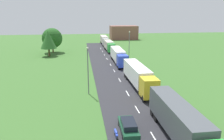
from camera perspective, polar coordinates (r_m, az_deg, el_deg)
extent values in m
cube|color=#2B2B30|center=(30.90, 6.51, -10.09)|extent=(10.00, 140.00, 0.06)
cube|color=white|center=(24.55, 11.15, -17.27)|extent=(0.16, 2.40, 0.01)
cube|color=white|center=(30.49, 6.73, -10.38)|extent=(0.16, 2.40, 0.01)
cube|color=white|center=(36.13, 4.16, -6.19)|extent=(0.16, 2.40, 0.01)
cube|color=white|center=(43.02, 2.05, -2.69)|extent=(0.16, 2.40, 0.01)
cube|color=white|center=(49.95, 0.56, -0.19)|extent=(0.16, 2.40, 0.01)
cube|color=white|center=(55.75, -0.39, 1.40)|extent=(0.16, 2.40, 0.01)
cube|color=white|center=(63.03, -1.33, 2.97)|extent=(0.16, 2.40, 0.01)
cube|color=white|center=(69.15, -1.96, 4.03)|extent=(0.16, 2.40, 0.01)
cube|color=white|center=(75.44, -2.51, 4.93)|extent=(0.16, 2.40, 0.01)
cube|color=white|center=(82.43, -3.01, 5.77)|extent=(0.16, 2.40, 0.01)
cube|color=#4C5156|center=(24.42, 16.76, -11.70)|extent=(2.70, 11.36, 2.97)
cube|color=black|center=(25.20, 16.47, -15.15)|extent=(1.09, 10.76, 0.24)
cylinder|color=black|center=(28.37, 15.68, -11.77)|extent=(0.37, 1.01, 1.00)
cylinder|color=black|center=(27.66, 11.58, -12.22)|extent=(0.37, 1.01, 1.00)
cylinder|color=black|center=(29.49, 14.66, -10.63)|extent=(0.37, 1.01, 1.00)
cylinder|color=black|center=(28.81, 10.71, -11.03)|extent=(0.37, 1.01, 1.00)
cube|color=yellow|center=(33.25, 9.88, -4.64)|extent=(2.46, 2.76, 2.97)
cube|color=black|center=(31.91, 10.66, -4.50)|extent=(2.10, 0.12, 1.31)
cube|color=white|center=(40.02, 6.53, -0.71)|extent=(2.59, 11.60, 2.97)
cube|color=black|center=(40.50, 6.46, -3.01)|extent=(0.98, 11.01, 0.24)
cylinder|color=black|center=(33.51, 11.85, -7.30)|extent=(0.36, 1.00, 1.00)
cylinder|color=black|center=(32.86, 8.39, -7.58)|extent=(0.36, 1.00, 1.00)
cylinder|color=black|center=(44.00, 6.61, -1.70)|extent=(0.36, 1.00, 1.00)
cylinder|color=black|center=(43.51, 3.94, -1.83)|extent=(0.36, 1.00, 1.00)
cylinder|color=black|center=(45.29, 6.16, -1.21)|extent=(0.36, 1.00, 1.00)
cylinder|color=black|center=(44.81, 3.56, -1.33)|extent=(0.36, 1.00, 1.00)
cube|color=blue|center=(51.56, 2.80, 2.43)|extent=(2.47, 2.72, 2.78)
cube|color=black|center=(50.22, 3.07, 2.67)|extent=(2.10, 0.12, 1.22)
cube|color=white|center=(58.65, 1.50, 4.29)|extent=(2.63, 11.45, 2.86)
cube|color=black|center=(58.97, 1.49, 2.73)|extent=(1.02, 10.86, 0.24)
cylinder|color=black|center=(51.43, 4.07, 0.78)|extent=(0.36, 1.00, 1.00)
cylinder|color=black|center=(51.05, 1.76, 0.71)|extent=(0.36, 1.00, 1.00)
cylinder|color=black|center=(62.46, 1.95, 3.32)|extent=(0.36, 1.00, 1.00)
cylinder|color=black|center=(62.15, 0.04, 3.27)|extent=(0.36, 1.00, 1.00)
cylinder|color=black|center=(63.79, 1.75, 3.56)|extent=(0.36, 1.00, 1.00)
cylinder|color=black|center=(63.49, -0.13, 3.52)|extent=(0.36, 1.00, 1.00)
cube|color=green|center=(71.47, -0.18, 5.88)|extent=(2.48, 2.43, 2.69)
cube|color=black|center=(70.29, -0.03, 6.13)|extent=(2.10, 0.14, 1.18)
cube|color=beige|center=(77.33, -0.89, 6.78)|extent=(2.66, 9.04, 2.66)
cube|color=black|center=(77.56, -0.88, 5.66)|extent=(1.05, 8.57, 0.24)
cylinder|color=black|center=(71.28, 0.74, 4.76)|extent=(0.37, 1.01, 1.00)
cylinder|color=black|center=(70.95, -0.94, 4.72)|extent=(0.37, 1.01, 1.00)
cylinder|color=black|center=(80.37, -0.42, 5.91)|extent=(0.37, 1.01, 1.00)
cylinder|color=black|center=(80.08, -1.92, 5.87)|extent=(0.37, 1.01, 1.00)
cylinder|color=black|center=(81.42, -0.54, 6.03)|extent=(0.37, 1.01, 1.00)
cylinder|color=black|center=(81.14, -2.01, 5.99)|extent=(0.37, 1.01, 1.00)
cube|color=white|center=(87.42, -1.72, 7.55)|extent=(2.45, 2.38, 2.79)
cube|color=black|center=(86.25, -1.64, 7.79)|extent=(2.10, 0.11, 1.23)
cube|color=beige|center=(93.91, -2.16, 8.22)|extent=(2.56, 10.17, 2.76)
cube|color=black|center=(94.10, -2.15, 7.27)|extent=(0.96, 9.65, 0.24)
cylinder|color=black|center=(87.14, -0.98, 6.60)|extent=(0.36, 1.00, 1.00)
cylinder|color=black|center=(86.91, -2.36, 6.57)|extent=(0.36, 1.00, 1.00)
cylinder|color=black|center=(97.23, -1.71, 7.45)|extent=(0.36, 1.00, 1.00)
cylinder|color=black|center=(97.03, -2.96, 7.43)|extent=(0.36, 1.00, 1.00)
cylinder|color=black|center=(98.43, -1.79, 7.54)|extent=(0.36, 1.00, 1.00)
cylinder|color=black|center=(98.23, -3.02, 7.52)|extent=(0.36, 1.00, 1.00)
cube|color=#19472D|center=(24.84, 4.33, -14.98)|extent=(1.92, 4.65, 0.58)
cube|color=black|center=(24.35, 4.46, -14.05)|extent=(1.56, 2.62, 0.59)
cylinder|color=black|center=(26.20, 1.96, -13.96)|extent=(0.24, 0.65, 0.64)
cylinder|color=black|center=(26.45, 5.39, -13.74)|extent=(0.24, 0.65, 0.64)
cylinder|color=black|center=(23.55, 3.08, -17.59)|extent=(0.24, 0.65, 0.64)
cylinder|color=black|center=(23.82, 6.94, -17.27)|extent=(0.24, 0.65, 0.64)
cylinder|color=black|center=(23.40, 1.35, -17.80)|extent=(0.12, 0.64, 0.64)
cylinder|color=black|center=(24.49, 0.83, -16.18)|extent=(0.14, 0.64, 0.64)
cube|color=blue|center=(23.83, 1.08, -16.52)|extent=(0.20, 1.40, 0.36)
ellipsoid|color=blue|center=(23.58, 1.15, -16.23)|extent=(0.28, 0.52, 0.28)
cylinder|color=slate|center=(35.04, -6.39, -0.52)|extent=(0.18, 0.18, 7.56)
sphere|color=silver|center=(34.22, -6.58, 5.79)|extent=(0.36, 0.36, 0.36)
cylinder|color=slate|center=(62.93, 4.58, 6.44)|extent=(0.18, 0.18, 7.76)
sphere|color=silver|center=(62.48, 4.66, 10.07)|extent=(0.36, 0.36, 0.36)
cylinder|color=#513823|center=(76.52, -15.44, 5.39)|extent=(0.46, 0.46, 2.34)
sphere|color=#23561E|center=(76.03, -15.63, 8.15)|extent=(6.79, 6.79, 6.79)
cylinder|color=#513823|center=(69.91, -16.39, 4.54)|extent=(0.52, 0.52, 2.50)
cone|color=#2D6628|center=(69.35, -16.63, 7.74)|extent=(4.90, 4.90, 5.39)
cube|color=brown|center=(112.88, 3.09, 9.93)|extent=(13.69, 8.36, 6.87)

